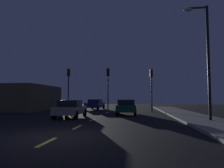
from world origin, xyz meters
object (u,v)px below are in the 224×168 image
(traffic_signal_center, at_px, (108,81))
(street_lamp_right, at_px, (205,52))
(car_oncoming_far, at_px, (95,104))
(traffic_signal_left, at_px, (68,81))
(car_adjacent_lane, at_px, (71,109))
(car_stopped_ahead, at_px, (126,107))
(traffic_signal_right, at_px, (152,82))

(traffic_signal_center, xyz_separation_m, street_lamp_right, (7.67, -9.81, 0.99))
(car_oncoming_far, xyz_separation_m, street_lamp_right, (10.04, -14.08, 3.79))
(traffic_signal_left, distance_m, car_oncoming_far, 5.64)
(traffic_signal_center, distance_m, car_adjacent_lane, 8.36)
(street_lamp_right, bearing_deg, car_stopped_ahead, 133.63)
(traffic_signal_center, distance_m, car_stopped_ahead, 5.52)
(traffic_signal_right, bearing_deg, car_stopped_ahead, -122.95)
(traffic_signal_right, xyz_separation_m, car_oncoming_far, (-7.35, 4.26, -2.69))
(traffic_signal_left, bearing_deg, traffic_signal_right, -0.00)
(traffic_signal_left, xyz_separation_m, traffic_signal_right, (9.75, -0.00, -0.13))
(car_stopped_ahead, bearing_deg, car_oncoming_far, 118.90)
(traffic_signal_center, xyz_separation_m, car_adjacent_lane, (-1.98, -7.63, -2.81))
(traffic_signal_right, bearing_deg, street_lamp_right, -74.71)
(car_adjacent_lane, height_order, street_lamp_right, street_lamp_right)
(traffic_signal_left, relative_size, car_stopped_ahead, 1.30)
(traffic_signal_right, relative_size, car_stopped_ahead, 1.24)
(car_adjacent_lane, relative_size, car_oncoming_far, 0.89)
(car_stopped_ahead, distance_m, street_lamp_right, 8.68)
(traffic_signal_left, distance_m, street_lamp_right, 15.87)
(traffic_signal_left, bearing_deg, car_adjacent_lane, -69.97)
(street_lamp_right, bearing_deg, traffic_signal_center, 128.03)
(traffic_signal_left, relative_size, traffic_signal_center, 1.00)
(car_stopped_ahead, height_order, car_oncoming_far, car_stopped_ahead)
(car_oncoming_far, bearing_deg, traffic_signal_left, -119.34)
(car_oncoming_far, bearing_deg, car_stopped_ahead, -61.10)
(traffic_signal_center, height_order, traffic_signal_right, traffic_signal_center)
(traffic_signal_left, xyz_separation_m, street_lamp_right, (12.43, -9.81, 0.98))
(car_adjacent_lane, bearing_deg, street_lamp_right, -12.76)
(traffic_signal_right, relative_size, street_lamp_right, 0.64)
(street_lamp_right, bearing_deg, car_adjacent_lane, 167.24)
(car_stopped_ahead, bearing_deg, street_lamp_right, -46.37)
(traffic_signal_left, xyz_separation_m, traffic_signal_center, (4.76, -0.00, -0.01))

